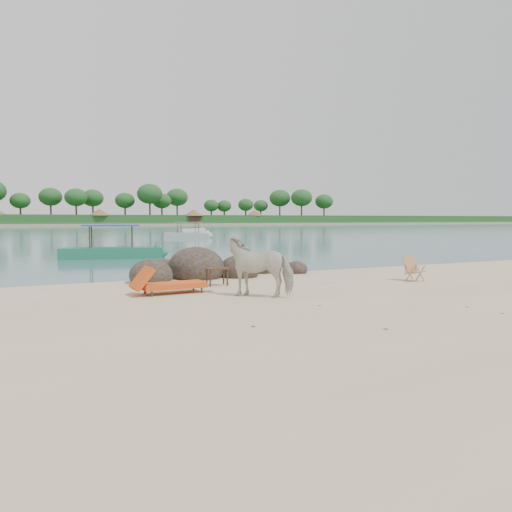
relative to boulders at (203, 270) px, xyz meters
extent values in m
plane|color=#36636C|center=(0.14, 84.11, -0.26)|extent=(400.00, 400.00, 0.00)
cube|color=tan|center=(0.14, 164.11, -0.26)|extent=(420.00, 90.00, 1.40)
cube|color=#1E4C1E|center=(0.14, 129.11, 1.64)|extent=(420.00, 18.00, 2.40)
ellipsoid|color=#2C231D|center=(-1.94, -0.66, -0.03)|extent=(1.31, 1.44, 0.98)
ellipsoid|color=#2C231D|center=(-0.24, 0.04, 0.07)|extent=(1.86, 2.05, 1.40)
ellipsoid|color=#2C231D|center=(1.16, -0.36, -0.03)|extent=(1.32, 1.46, 0.99)
ellipsoid|color=#2C231D|center=(2.36, 0.44, -0.08)|extent=(1.03, 1.13, 0.77)
ellipsoid|color=#2C231D|center=(3.46, -0.26, -0.12)|extent=(0.79, 0.86, 0.59)
ellipsoid|color=#2C231D|center=(-1.04, 1.04, -0.08)|extent=(1.05, 1.15, 0.78)
ellipsoid|color=#2C231D|center=(0.56, 1.24, -0.13)|extent=(0.73, 0.80, 0.55)
imported|color=silver|center=(-0.09, -4.41, 0.50)|extent=(1.89, 1.78, 1.51)
plane|color=brown|center=(3.31, -8.80, -0.26)|extent=(0.12, 0.12, 0.00)
plane|color=brown|center=(2.72, -3.10, -0.26)|extent=(0.13, 0.13, 0.00)
plane|color=brown|center=(0.08, -1.92, -0.26)|extent=(0.10, 0.10, 0.00)
plane|color=brown|center=(-2.58, -2.59, -0.26)|extent=(0.14, 0.14, 0.00)
plane|color=brown|center=(3.27, -7.94, -0.26)|extent=(0.14, 0.14, 0.00)
plane|color=brown|center=(-1.85, -7.65, -0.26)|extent=(0.13, 0.13, 0.00)
plane|color=brown|center=(3.02, -3.05, -0.26)|extent=(0.14, 0.14, 0.00)
plane|color=brown|center=(0.16, -8.88, -0.26)|extent=(0.11, 0.11, 0.00)
plane|color=brown|center=(0.43, -6.36, -0.26)|extent=(0.13, 0.13, 0.00)
plane|color=brown|center=(1.91, -2.43, -0.26)|extent=(0.12, 0.12, 0.00)
camera|label=1|loc=(-5.74, -15.67, 1.72)|focal=35.00mm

